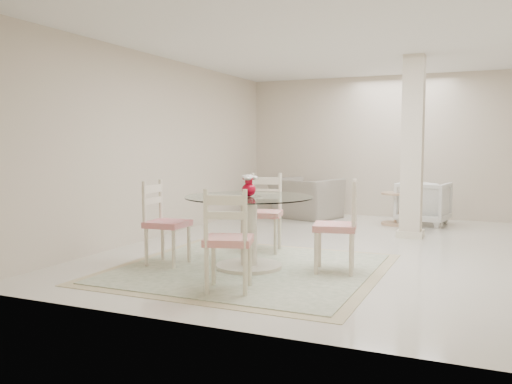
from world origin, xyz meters
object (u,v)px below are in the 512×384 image
at_px(side_table, 397,210).
at_px(armchair_white, 423,203).
at_px(column, 413,147).
at_px(dining_table, 249,232).
at_px(dining_chair_west, 162,216).
at_px(dining_chair_east, 342,219).
at_px(red_vase, 249,186).
at_px(dining_chair_south, 227,233).
at_px(recliner_taupe, 306,198).
at_px(dining_chair_north, 265,207).

bearing_deg(side_table, armchair_white, 31.36).
bearing_deg(armchair_white, column, 97.23).
xyz_separation_m(dining_table, dining_chair_west, (-1.00, -0.21, 0.15)).
relative_size(dining_chair_east, armchair_white, 1.34).
distance_m(red_vase, armchair_white, 4.59).
bearing_deg(dining_chair_south, dining_chair_east, -140.11).
bearing_deg(dining_chair_east, dining_chair_south, -43.69).
height_order(red_vase, side_table, red_vase).
height_order(dining_chair_west, recliner_taupe, dining_chair_west).
xyz_separation_m(column, dining_chair_south, (-1.13, -3.91, -0.78)).
relative_size(dining_chair_north, recliner_taupe, 0.97).
relative_size(red_vase, armchair_white, 0.29).
distance_m(column, side_table, 1.65).
relative_size(dining_chair_west, side_table, 1.92).
relative_size(column, dining_table, 1.91).
bearing_deg(red_vase, recliner_taupe, 100.05).
bearing_deg(red_vase, dining_table, 161.57).
height_order(dining_chair_north, dining_chair_south, dining_chair_north).
xyz_separation_m(dining_chair_north, recliner_taupe, (-0.54, 3.31, -0.21)).
relative_size(dining_chair_south, armchair_white, 1.31).
distance_m(dining_chair_west, dining_chair_south, 1.46).
bearing_deg(dining_chair_east, dining_table, -88.86).
bearing_deg(dining_chair_south, column, -124.13).
bearing_deg(armchair_white, dining_table, 80.40).
xyz_separation_m(dining_table, red_vase, (0.00, -0.00, 0.52)).
bearing_deg(dining_chair_west, red_vase, -80.15).
distance_m(dining_table, dining_chair_north, 1.04).
bearing_deg(recliner_taupe, armchair_white, -160.42).
distance_m(recliner_taupe, side_table, 1.75).
bearing_deg(armchair_white, side_table, 39.43).
height_order(dining_chair_north, armchair_white, dining_chair_north).
xyz_separation_m(dining_chair_north, dining_chair_west, (-0.77, -1.21, -0.02)).
distance_m(dining_chair_north, recliner_taupe, 3.36).
height_order(dining_chair_east, dining_chair_south, dining_chair_east).
distance_m(red_vase, side_table, 4.26).
height_order(red_vase, dining_chair_east, dining_chair_east).
relative_size(recliner_taupe, side_table, 2.05).
height_order(column, dining_chair_west, column).
bearing_deg(column, dining_chair_east, -97.75).
bearing_deg(armchair_white, dining_chair_west, 70.49).
xyz_separation_m(dining_chair_south, recliner_taupe, (-0.99, 5.30, -0.20)).
bearing_deg(dining_chair_north, dining_chair_east, -45.03).
height_order(armchair_white, side_table, armchair_white).
xyz_separation_m(dining_table, dining_chair_east, (1.00, 0.23, 0.17)).
distance_m(dining_chair_east, armchair_white, 4.14).
bearing_deg(dining_chair_east, armchair_white, 163.06).
bearing_deg(dining_chair_north, recliner_taupe, 86.42).
distance_m(column, armchair_white, 1.73).
height_order(column, side_table, column).
bearing_deg(dining_table, red_vase, -18.43).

